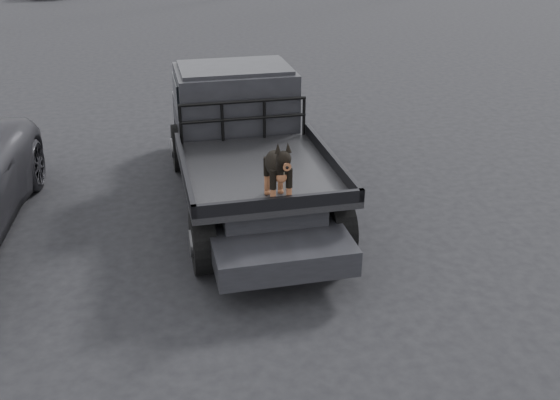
{
  "coord_description": "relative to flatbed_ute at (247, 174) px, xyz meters",
  "views": [
    {
      "loc": [
        -0.75,
        -6.15,
        3.97
      ],
      "look_at": [
        0.56,
        -0.37,
        1.14
      ],
      "focal_mm": 40.0,
      "sensor_mm": 36.0,
      "label": 1
    }
  ],
  "objects": [
    {
      "name": "flatbed_ute",
      "position": [
        0.0,
        0.0,
        0.0
      ],
      "size": [
        2.0,
        5.4,
        0.92
      ],
      "primitive_type": null,
      "color": "black",
      "rests_on": "ground"
    },
    {
      "name": "headache_rack",
      "position": [
        0.0,
        0.2,
        0.74
      ],
      "size": [
        1.8,
        0.08,
        0.55
      ],
      "primitive_type": null,
      "color": "black",
      "rests_on": "flatbed_ute"
    },
    {
      "name": "ground",
      "position": [
        -0.61,
        -1.96,
        -0.46
      ],
      "size": [
        120.0,
        120.0,
        0.0
      ],
      "primitive_type": "plane",
      "color": "black",
      "rests_on": "ground"
    },
    {
      "name": "dog",
      "position": [
        0.03,
        -1.88,
        0.83
      ],
      "size": [
        0.32,
        0.6,
        0.74
      ],
      "primitive_type": null,
      "color": "black",
      "rests_on": "flatbed_ute"
    },
    {
      "name": "ute_cab",
      "position": [
        0.0,
        0.95,
        0.9
      ],
      "size": [
        1.72,
        1.3,
        0.88
      ],
      "primitive_type": null,
      "color": "black",
      "rests_on": "flatbed_ute"
    }
  ]
}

